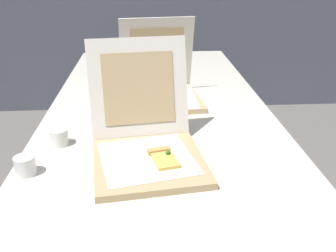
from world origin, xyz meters
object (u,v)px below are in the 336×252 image
Objects in this scene: pizza_box_middle at (160,89)px; cup_white_near_left at (25,166)px; cup_white_mid at (99,110)px; cup_white_far at (104,86)px; table at (160,132)px; pizza_box_front at (147,144)px; cup_white_near_center at (59,137)px.

pizza_box_middle is 6.12× the size of cup_white_near_left.
cup_white_far is at bearing 90.99° from cup_white_mid.
table is 37.86× the size of cup_white_far.
pizza_box_front is 0.68m from cup_white_far.
cup_white_near_center is 0.27m from cup_white_mid.
cup_white_mid is (0.01, -0.30, 0.00)m from cup_white_far.
pizza_box_front is at bearing -20.44° from cup_white_near_center.
cup_white_mid is (0.17, 0.43, 0.00)m from cup_white_near_left.
cup_white_near_center is at bearing -113.78° from cup_white_mid.
cup_white_mid is (-0.25, -0.17, -0.02)m from pizza_box_middle.
cup_white_far is at bearing 77.38° from cup_white_near_left.
cup_white_far is 0.55m from cup_white_near_center.
cup_white_near_center is at bearing -153.64° from table.
pizza_box_front reaches higher than cup_white_mid.
pizza_box_middle is 6.12× the size of cup_white_far.
pizza_box_middle is 6.12× the size of cup_white_mid.
cup_white_far is (0.16, 0.73, 0.00)m from cup_white_near_left.
pizza_box_middle is at bearing 87.90° from table.
pizza_box_front reaches higher than table.
cup_white_far and cup_white_mid have the same top height.
cup_white_near_center is at bearing -137.89° from pizza_box_middle.
pizza_box_middle is (0.01, 0.24, 0.10)m from table.
cup_white_near_center is 1.00× the size of cup_white_mid.
cup_white_near_left is 0.19m from cup_white_near_center.
cup_white_near_center is at bearing 71.62° from cup_white_near_left.
cup_white_near_left is at bearing -111.51° from cup_white_mid.
pizza_box_front is 0.53m from pizza_box_middle.
cup_white_far is (-0.26, 0.13, -0.02)m from pizza_box_middle.
pizza_box_front is 0.32m from cup_white_near_center.
cup_white_near_center and cup_white_mid have the same top height.
cup_white_near_left is (-0.42, -0.60, -0.02)m from pizza_box_middle.
table is 0.26m from cup_white_mid.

